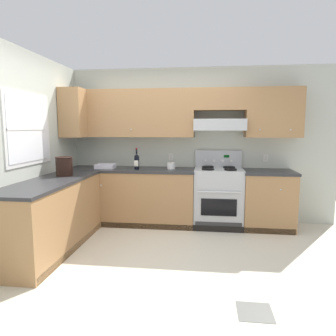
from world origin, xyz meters
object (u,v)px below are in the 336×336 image
(paper_towel_roll, at_px, (171,166))
(bucket, at_px, (64,166))
(bowl, at_px, (105,167))
(wine_bottle, at_px, (137,161))
(stove, at_px, (218,197))

(paper_towel_roll, bearing_deg, bucket, -147.33)
(bowl, relative_size, paper_towel_roll, 2.37)
(bucket, bearing_deg, bowl, 69.62)
(wine_bottle, xyz_separation_m, bowl, (-0.54, 0.08, -0.11))
(stove, distance_m, bowl, 1.89)
(bowl, bearing_deg, wine_bottle, -8.09)
(stove, xyz_separation_m, bucket, (-2.14, -0.86, 0.57))
(stove, height_order, wine_bottle, wine_bottle)
(bowl, xyz_separation_m, paper_towel_roll, (1.08, 0.06, 0.03))
(wine_bottle, bearing_deg, bucket, -138.47)
(bowl, bearing_deg, bucket, -110.38)
(paper_towel_roll, bearing_deg, stove, -1.95)
(stove, distance_m, paper_towel_roll, 0.90)
(stove, height_order, bowl, stove)
(stove, relative_size, wine_bottle, 3.49)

